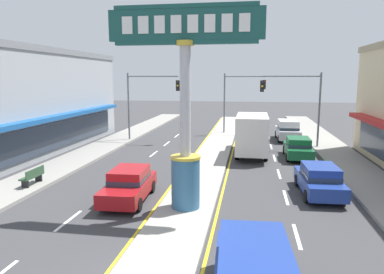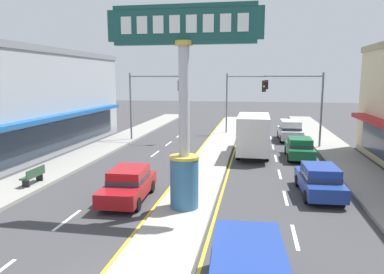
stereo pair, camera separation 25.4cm
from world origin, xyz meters
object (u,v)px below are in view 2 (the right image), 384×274
Objects in this scene: storefront_left at (18,100)px; box_truck_far_left_oncoming at (253,133)px; sedan_far_right_lane at (128,184)px; sedan_kerb_right at (319,180)px; traffic_light_right_side at (300,97)px; traffic_light_left_side at (149,95)px; district_sign at (184,114)px; street_bench at (34,175)px; traffic_light_median_far at (242,93)px; suv_mid_left_lane at (290,130)px; sedan_near_right_lane at (299,148)px.

box_truck_far_left_oncoming is (18.61, 0.87, -2.30)m from storefront_left.
sedan_far_right_lane is 9.36m from sedan_kerb_right.
traffic_light_right_side is 0.90× the size of box_truck_far_left_oncoming.
box_truck_far_left_oncoming is (9.34, -4.45, -2.55)m from traffic_light_left_side.
district_sign is at bearing -152.99° from sedan_kerb_right.
sedan_kerb_right is 2.73× the size of street_bench.
district_sign is at bearing -94.00° from traffic_light_median_far.
traffic_light_right_side is 17.64m from sedan_far_right_lane.
suv_mid_left_lane is (9.07, 18.25, 0.20)m from sedan_far_right_lane.
sedan_near_right_lane is at bearing 61.69° from district_sign.
district_sign is at bearing -16.78° from sedan_far_right_lane.
sedan_near_right_lane is at bearing -94.14° from traffic_light_right_side.
district_sign is 19.23m from storefront_left.
storefront_left is 18.77m from box_truck_far_left_oncoming.
traffic_light_right_side is at bearing 44.29° from box_truck_far_left_oncoming.
sedan_far_right_lane is 1.00× the size of sedan_kerb_right.
suv_mid_left_lane is at bearing 65.32° from box_truck_far_left_oncoming.
sedan_far_right_lane is (3.58, -15.50, -3.46)m from traffic_light_left_side.
district_sign reaches higher than suv_mid_left_lane.
box_truck_far_left_oncoming is at bearing 62.47° from sedan_far_right_lane.
traffic_light_median_far reaches higher than sedan_near_right_lane.
storefront_left reaches higher than traffic_light_median_far.
sedan_far_right_lane is (-2.89, 0.87, -3.48)m from district_sign.
traffic_light_median_far is 1.42× the size of sedan_kerb_right.
sedan_far_right_lane is 0.94× the size of suv_mid_left_lane.
traffic_light_median_far is 6.39m from suv_mid_left_lane.
sedan_far_right_lane is at bearing -116.43° from suv_mid_left_lane.
district_sign reaches higher than box_truck_far_left_oncoming.
storefront_left is at bearing -159.78° from suv_mid_left_lane.
box_truck_far_left_oncoming reaches higher than sedan_far_right_lane.
box_truck_far_left_oncoming is (1.32, -10.22, -2.50)m from traffic_light_median_far.
sedan_kerb_right is at bearing 14.12° from sedan_far_right_lane.
district_sign is 1.96× the size of sedan_kerb_right.
box_truck_far_left_oncoming is (5.76, 11.05, 0.91)m from sedan_far_right_lane.
traffic_light_right_side is 1.42× the size of sedan_kerb_right.
traffic_light_left_side is (-6.47, 16.37, -0.03)m from district_sign.
sedan_kerb_right is at bearing -19.81° from storefront_left.
traffic_light_right_side is 5.25m from sedan_near_right_lane.
traffic_light_right_side is 1.44× the size of sedan_near_right_lane.
traffic_light_median_far is (17.29, 11.08, 0.20)m from storefront_left.
storefront_left is at bearing -177.33° from box_truck_far_left_oncoming.
traffic_light_right_side is 20.53m from street_bench.
traffic_light_left_side is 10.66m from box_truck_far_left_oncoming.
street_bench is (7.17, -9.12, -3.35)m from storefront_left.
storefront_left is (-15.74, 11.05, -0.28)m from district_sign.
sedan_far_right_lane is at bearing -101.78° from traffic_light_median_far.
box_truck_far_left_oncoming is (2.87, 11.92, -2.58)m from district_sign.
district_sign is 1.38× the size of traffic_light_right_side.
sedan_kerb_right is (0.00, -15.97, -0.20)m from suv_mid_left_lane.
storefront_left is 10.69m from traffic_light_left_side.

